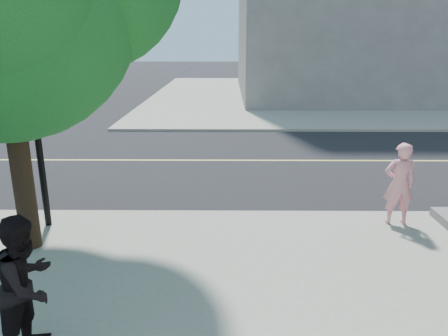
{
  "coord_description": "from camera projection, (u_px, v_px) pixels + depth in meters",
  "views": [
    {
      "loc": [
        4.06,
        -8.8,
        3.73
      ],
      "look_at": [
        4.0,
        -0.68,
        1.3
      ],
      "focal_mm": 34.56,
      "sensor_mm": 36.0,
      "label": 1
    }
  ],
  "objects": [
    {
      "name": "pedestrian",
      "position": [
        27.0,
        285.0,
        5.0
      ],
      "size": [
        0.79,
        0.94,
        1.74
      ],
      "primitive_type": "imported",
      "rotation": [
        0.0,
        0.0,
        1.4
      ],
      "color": "black",
      "rests_on": "sidewalk_se"
    },
    {
      "name": "sidewalk_ne",
      "position": [
        363.0,
        94.0,
        30.01
      ],
      "size": [
        29.0,
        25.0,
        0.12
      ],
      "primitive_type": "cube",
      "color": "gray",
      "rests_on": "ground"
    },
    {
      "name": "ground",
      "position": [
        44.0,
        215.0,
        9.53
      ],
      "size": [
        140.0,
        140.0,
        0.0
      ],
      "primitive_type": "plane",
      "color": "black",
      "rests_on": "ground"
    },
    {
      "name": "man_on_phone",
      "position": [
        399.0,
        184.0,
        8.58
      ],
      "size": [
        0.63,
        0.43,
        1.69
      ],
      "primitive_type": "imported",
      "rotation": [
        0.0,
        0.0,
        3.1
      ],
      "color": "pink",
      "rests_on": "sidewalk_se"
    },
    {
      "name": "road_ew",
      "position": [
        101.0,
        160.0,
        13.84
      ],
      "size": [
        140.0,
        9.0,
        0.01
      ],
      "primitive_type": "cube",
      "color": "black",
      "rests_on": "ground"
    }
  ]
}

